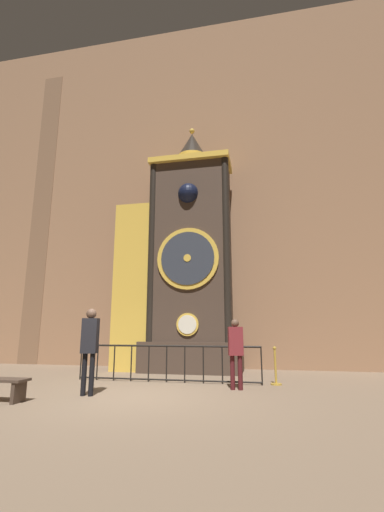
% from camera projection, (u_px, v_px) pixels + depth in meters
% --- Properties ---
extents(ground_plane, '(28.00, 28.00, 0.00)m').
position_uv_depth(ground_plane, '(133.00, 397.00, 7.17)').
color(ground_plane, '#75604C').
extents(cathedral_back_wall, '(24.00, 0.32, 14.65)m').
position_uv_depth(cathedral_back_wall, '(187.00, 182.00, 14.09)').
color(cathedral_back_wall, '#936B4C').
rests_on(cathedral_back_wall, ground_plane).
extents(clock_tower, '(4.39, 1.81, 8.94)m').
position_uv_depth(clock_tower, '(180.00, 263.00, 12.16)').
color(clock_tower, '#423328').
rests_on(clock_tower, ground_plane).
extents(railing_fence, '(5.08, 0.05, 0.96)m').
position_uv_depth(railing_fence, '(167.00, 361.00, 9.23)').
color(railing_fence, black).
rests_on(railing_fence, ground_plane).
extents(visitor_near, '(0.37, 0.27, 1.84)m').
position_uv_depth(visitor_near, '(90.00, 342.00, 7.51)').
color(visitor_near, black).
rests_on(visitor_near, ground_plane).
extents(visitor_far, '(0.38, 0.29, 1.63)m').
position_uv_depth(visitor_far, '(236.00, 347.00, 8.19)').
color(visitor_far, '#461518').
rests_on(visitor_far, ground_plane).
extents(stanchion_post, '(0.28, 0.28, 0.95)m').
position_uv_depth(stanchion_post, '(276.00, 372.00, 8.76)').
color(stanchion_post, '#B28E33').
rests_on(stanchion_post, ground_plane).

